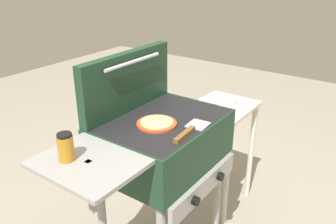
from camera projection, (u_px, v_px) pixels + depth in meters
The scene contains 8 objects.
grill at pixel (161, 146), 1.75m from camera, with size 0.96×0.53×0.90m.
grill_lid_open at pixel (128, 81), 1.76m from camera, with size 0.63×0.08×0.30m.
pizza_cheese at pixel (157, 123), 1.64m from camera, with size 0.19×0.19×0.04m.
sauce_jar at pixel (66, 147), 1.33m from camera, with size 0.06×0.06×0.11m.
spatula at pixel (190, 130), 1.57m from camera, with size 0.26×0.10×0.02m.
prep_table at pixel (221, 135), 2.34m from camera, with size 0.44×0.36×0.75m.
topping_bowl_near at pixel (228, 100), 2.29m from camera, with size 0.10×0.10×0.04m.
topping_bowl_far at pixel (208, 103), 2.23m from camera, with size 0.12×0.12×0.04m.
Camera 1 is at (-1.24, -0.92, 1.61)m, focal length 37.41 mm.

